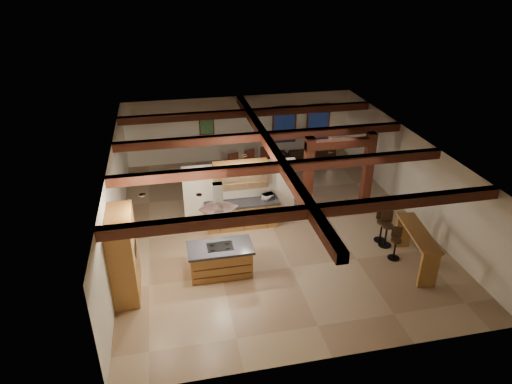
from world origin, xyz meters
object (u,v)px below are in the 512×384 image
(kitchen_island, at_px, (221,260))
(bar_counter, at_px, (416,243))
(dining_table, at_px, (256,176))
(sofa, at_px, (306,154))

(kitchen_island, relative_size, bar_counter, 0.81)
(dining_table, height_order, sofa, sofa)
(sofa, distance_m, bar_counter, 8.23)
(dining_table, bearing_deg, bar_counter, -61.62)
(kitchen_island, relative_size, sofa, 0.80)
(sofa, relative_size, bar_counter, 1.01)
(kitchen_island, height_order, bar_counter, bar_counter)
(dining_table, relative_size, sofa, 0.73)
(dining_table, xyz_separation_m, sofa, (2.66, 1.74, 0.04))
(sofa, bearing_deg, dining_table, 32.40)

